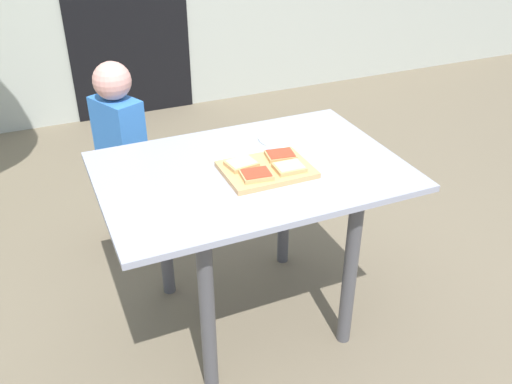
{
  "coord_description": "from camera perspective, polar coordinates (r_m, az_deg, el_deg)",
  "views": [
    {
      "loc": [
        -0.71,
        -1.69,
        1.71
      ],
      "look_at": [
        0.02,
        0.0,
        0.62
      ],
      "focal_mm": 39.0,
      "sensor_mm": 36.0,
      "label": 1
    }
  ],
  "objects": [
    {
      "name": "child_left",
      "position": [
        2.73,
        -13.7,
        4.7
      ],
      "size": [
        0.23,
        0.28,
        0.96
      ],
      "color": "#492939",
      "rests_on": "ground"
    },
    {
      "name": "pizza_slice_near_right",
      "position": [
        2.03,
        3.43,
        2.54
      ],
      "size": [
        0.11,
        0.09,
        0.02
      ],
      "color": "tan",
      "rests_on": "cutting_board"
    },
    {
      "name": "dining_table",
      "position": [
        2.14,
        -0.51,
        -0.28
      ],
      "size": [
        1.13,
        0.77,
        0.73
      ],
      "color": "#9A9EB1",
      "rests_on": "ground"
    },
    {
      "name": "cutting_board",
      "position": [
        2.05,
        1.09,
        2.32
      ],
      "size": [
        0.32,
        0.24,
        0.02
      ],
      "primitive_type": "cube",
      "color": "tan",
      "rests_on": "dining_table"
    },
    {
      "name": "pizza_slice_near_left",
      "position": [
        1.97,
        0.03,
        1.78
      ],
      "size": [
        0.12,
        0.1,
        0.02
      ],
      "color": "tan",
      "rests_on": "cutting_board"
    },
    {
      "name": "pizza_slice_far_left",
      "position": [
        2.05,
        -1.5,
        2.92
      ],
      "size": [
        0.12,
        0.1,
        0.02
      ],
      "color": "tan",
      "rests_on": "cutting_board"
    },
    {
      "name": "plate_white_right",
      "position": [
        2.31,
        2.76,
        5.57
      ],
      "size": [
        0.2,
        0.2,
        0.01
      ],
      "primitive_type": "cylinder",
      "color": "white",
      "rests_on": "dining_table"
    },
    {
      "name": "pizza_slice_far_right",
      "position": [
        2.12,
        2.5,
        3.83
      ],
      "size": [
        0.12,
        0.1,
        0.02
      ],
      "color": "tan",
      "rests_on": "cutting_board"
    },
    {
      "name": "ground_plane",
      "position": [
        2.51,
        -0.44,
        -12.3
      ],
      "size": [
        16.0,
        16.0,
        0.0
      ],
      "primitive_type": "plane",
      "color": "#6E624E"
    }
  ]
}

